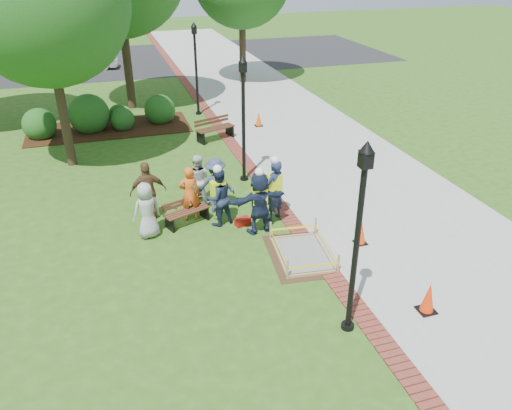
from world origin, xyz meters
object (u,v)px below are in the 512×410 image
object	(u,v)px
bench_near	(187,217)
lamp_near	(358,228)
hivis_worker_a	(259,201)
hivis_worker_b	(274,189)
wet_concrete_pad	(302,248)
hivis_worker_c	(218,195)
cone_front	(428,298)

from	to	relation	value
bench_near	lamp_near	world-z (taller)	lamp_near
hivis_worker_a	lamp_near	bearing A→B (deg)	-82.64
lamp_near	hivis_worker_b	world-z (taller)	lamp_near
wet_concrete_pad	lamp_near	distance (m)	3.68
bench_near	hivis_worker_c	bearing A→B (deg)	-17.31
hivis_worker_b	bench_near	bearing A→B (deg)	169.25
hivis_worker_b	wet_concrete_pad	bearing A→B (deg)	-88.19
lamp_near	hivis_worker_c	size ratio (longest dim) A/B	2.27
cone_front	hivis_worker_b	bearing A→B (deg)	110.15
wet_concrete_pad	hivis_worker_c	bearing A→B (deg)	126.30
bench_near	hivis_worker_b	size ratio (longest dim) A/B	0.70
cone_front	hivis_worker_b	world-z (taller)	hivis_worker_b
wet_concrete_pad	hivis_worker_b	size ratio (longest dim) A/B	1.22
cone_front	hivis_worker_a	xyz separation A→B (m)	(-2.50, 4.49, 0.61)
bench_near	lamp_near	bearing A→B (deg)	-65.86
wet_concrete_pad	lamp_near	world-z (taller)	lamp_near
wet_concrete_pad	hivis_worker_b	xyz separation A→B (m)	(-0.07, 2.11, 0.76)
wet_concrete_pad	cone_front	distance (m)	3.46
bench_near	hivis_worker_a	size ratio (longest dim) A/B	0.72
lamp_near	hivis_worker_b	size ratio (longest dim) A/B	2.11
hivis_worker_c	lamp_near	bearing A→B (deg)	-73.32
hivis_worker_a	bench_near	bearing A→B (deg)	150.96
lamp_near	hivis_worker_a	distance (m)	4.73
lamp_near	bench_near	bearing A→B (deg)	114.14
lamp_near	hivis_worker_c	xyz separation A→B (m)	(-1.56, 5.22, -1.55)
bench_near	wet_concrete_pad	bearing A→B (deg)	-44.91
wet_concrete_pad	hivis_worker_a	xyz separation A→B (m)	(-0.71, 1.54, 0.74)
hivis_worker_a	hivis_worker_c	size ratio (longest dim) A/B	1.06
bench_near	hivis_worker_a	world-z (taller)	hivis_worker_a
wet_concrete_pad	bench_near	xyz separation A→B (m)	(-2.60, 2.59, 0.00)
lamp_near	hivis_worker_c	world-z (taller)	lamp_near
wet_concrete_pad	hivis_worker_b	world-z (taller)	hivis_worker_b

